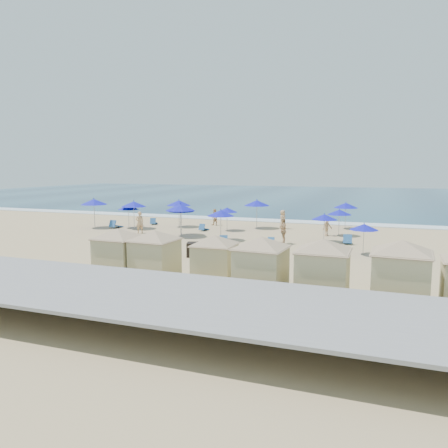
{
  "coord_description": "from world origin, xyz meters",
  "views": [
    {
      "loc": [
        9.96,
        -28.14,
        5.54
      ],
      "look_at": [
        -1.56,
        3.0,
        1.19
      ],
      "focal_mm": 35.0,
      "sensor_mm": 36.0,
      "label": 1
    }
  ],
  "objects_px": {
    "cabana_0": "(118,246)",
    "cabana_5": "(401,264)",
    "umbrella_3": "(180,207)",
    "umbrella_5": "(181,209)",
    "cabana_2": "(215,253)",
    "beachgoer_4": "(283,219)",
    "umbrella_9": "(346,205)",
    "umbrella_7": "(257,203)",
    "umbrella_11": "(364,227)",
    "umbrella_2": "(179,203)",
    "umbrella_1": "(128,207)",
    "beachgoer_1": "(215,217)",
    "umbrella_6": "(221,213)",
    "cabana_3": "(261,257)",
    "beachgoer_0": "(140,222)",
    "umbrella_10": "(339,212)",
    "umbrella_0": "(94,202)",
    "umbrella_8": "(324,217)",
    "cabana_1": "(155,248)",
    "beachgoer_3": "(327,226)",
    "cabana_4": "(323,261)",
    "trash_bin": "(194,250)",
    "beachgoer_2": "(283,231)",
    "umbrella_4": "(227,210)"
  },
  "relations": [
    {
      "from": "cabana_5",
      "to": "cabana_4",
      "type": "bearing_deg",
      "value": -176.04
    },
    {
      "from": "umbrella_3",
      "to": "umbrella_7",
      "type": "relative_size",
      "value": 1.02
    },
    {
      "from": "beachgoer_0",
      "to": "cabana_0",
      "type": "bearing_deg",
      "value": 71.36
    },
    {
      "from": "cabana_2",
      "to": "umbrella_2",
      "type": "bearing_deg",
      "value": 121.0
    },
    {
      "from": "cabana_5",
      "to": "umbrella_6",
      "type": "bearing_deg",
      "value": 135.37
    },
    {
      "from": "umbrella_1",
      "to": "umbrella_10",
      "type": "distance_m",
      "value": 18.62
    },
    {
      "from": "cabana_2",
      "to": "cabana_5",
      "type": "xyz_separation_m",
      "value": [
        8.28,
        -0.64,
        0.22
      ]
    },
    {
      "from": "umbrella_10",
      "to": "beachgoer_1",
      "type": "xyz_separation_m",
      "value": [
        -11.71,
        2.28,
        -1.13
      ]
    },
    {
      "from": "umbrella_8",
      "to": "beachgoer_3",
      "type": "distance_m",
      "value": 3.29
    },
    {
      "from": "umbrella_0",
      "to": "beachgoer_2",
      "type": "distance_m",
      "value": 18.33
    },
    {
      "from": "umbrella_0",
      "to": "umbrella_9",
      "type": "bearing_deg",
      "value": 18.5
    },
    {
      "from": "cabana_1",
      "to": "beachgoer_3",
      "type": "relative_size",
      "value": 2.72
    },
    {
      "from": "umbrella_3",
      "to": "umbrella_5",
      "type": "distance_m",
      "value": 0.76
    },
    {
      "from": "umbrella_10",
      "to": "cabana_3",
      "type": "bearing_deg",
      "value": -95.06
    },
    {
      "from": "umbrella_7",
      "to": "beachgoer_2",
      "type": "bearing_deg",
      "value": -60.52
    },
    {
      "from": "cabana_0",
      "to": "cabana_5",
      "type": "xyz_separation_m",
      "value": [
        13.4,
        -0.21,
        0.14
      ]
    },
    {
      "from": "trash_bin",
      "to": "cabana_2",
      "type": "height_order",
      "value": "cabana_2"
    },
    {
      "from": "umbrella_10",
      "to": "cabana_2",
      "type": "bearing_deg",
      "value": -103.69
    },
    {
      "from": "cabana_0",
      "to": "umbrella_1",
      "type": "relative_size",
      "value": 1.97
    },
    {
      "from": "cabana_1",
      "to": "umbrella_8",
      "type": "height_order",
      "value": "cabana_1"
    },
    {
      "from": "umbrella_0",
      "to": "umbrella_8",
      "type": "bearing_deg",
      "value": -1.59
    },
    {
      "from": "umbrella_11",
      "to": "beachgoer_4",
      "type": "xyz_separation_m",
      "value": [
        -7.41,
        9.74,
        -0.93
      ]
    },
    {
      "from": "umbrella_9",
      "to": "beachgoer_0",
      "type": "bearing_deg",
      "value": -151.04
    },
    {
      "from": "umbrella_0",
      "to": "umbrella_7",
      "type": "distance_m",
      "value": 14.87
    },
    {
      "from": "umbrella_0",
      "to": "umbrella_10",
      "type": "distance_m",
      "value": 21.73
    },
    {
      "from": "umbrella_0",
      "to": "umbrella_4",
      "type": "relative_size",
      "value": 1.31
    },
    {
      "from": "cabana_5",
      "to": "beachgoer_4",
      "type": "distance_m",
      "value": 22.0
    },
    {
      "from": "beachgoer_1",
      "to": "umbrella_6",
      "type": "bearing_deg",
      "value": -51.41
    },
    {
      "from": "umbrella_0",
      "to": "beachgoer_3",
      "type": "bearing_deg",
      "value": 6.96
    },
    {
      "from": "cabana_1",
      "to": "umbrella_9",
      "type": "relative_size",
      "value": 1.76
    },
    {
      "from": "umbrella_1",
      "to": "umbrella_9",
      "type": "xyz_separation_m",
      "value": [
        18.66,
        6.25,
        0.23
      ]
    },
    {
      "from": "cabana_4",
      "to": "trash_bin",
      "type": "bearing_deg",
      "value": 144.75
    },
    {
      "from": "cabana_2",
      "to": "beachgoer_1",
      "type": "distance_m",
      "value": 20.7
    },
    {
      "from": "cabana_5",
      "to": "umbrella_2",
      "type": "height_order",
      "value": "cabana_5"
    },
    {
      "from": "umbrella_11",
      "to": "umbrella_8",
      "type": "bearing_deg",
      "value": 127.18
    },
    {
      "from": "cabana_4",
      "to": "umbrella_5",
      "type": "bearing_deg",
      "value": 134.06
    },
    {
      "from": "umbrella_7",
      "to": "umbrella_9",
      "type": "distance_m",
      "value": 7.97
    },
    {
      "from": "umbrella_3",
      "to": "beachgoer_0",
      "type": "xyz_separation_m",
      "value": [
        -3.99,
        0.39,
        -1.43
      ]
    },
    {
      "from": "umbrella_0",
      "to": "beachgoer_2",
      "type": "bearing_deg",
      "value": -7.44
    },
    {
      "from": "umbrella_2",
      "to": "beachgoer_0",
      "type": "distance_m",
      "value": 5.14
    },
    {
      "from": "cabana_0",
      "to": "umbrella_9",
      "type": "relative_size",
      "value": 1.75
    },
    {
      "from": "cabana_1",
      "to": "umbrella_8",
      "type": "distance_m",
      "value": 15.27
    },
    {
      "from": "cabana_5",
      "to": "umbrella_3",
      "type": "height_order",
      "value": "cabana_5"
    },
    {
      "from": "cabana_5",
      "to": "umbrella_5",
      "type": "bearing_deg",
      "value": 140.46
    },
    {
      "from": "cabana_4",
      "to": "beachgoer_3",
      "type": "relative_size",
      "value": 2.86
    },
    {
      "from": "umbrella_5",
      "to": "umbrella_10",
      "type": "xyz_separation_m",
      "value": [
        12.09,
        4.21,
        -0.25
      ]
    },
    {
      "from": "cabana_3",
      "to": "beachgoer_1",
      "type": "height_order",
      "value": "cabana_3"
    },
    {
      "from": "cabana_0",
      "to": "cabana_1",
      "type": "relative_size",
      "value": 1.0
    },
    {
      "from": "umbrella_11",
      "to": "umbrella_5",
      "type": "bearing_deg",
      "value": 167.31
    },
    {
      "from": "umbrella_2",
      "to": "umbrella_11",
      "type": "bearing_deg",
      "value": -24.74
    }
  ]
}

